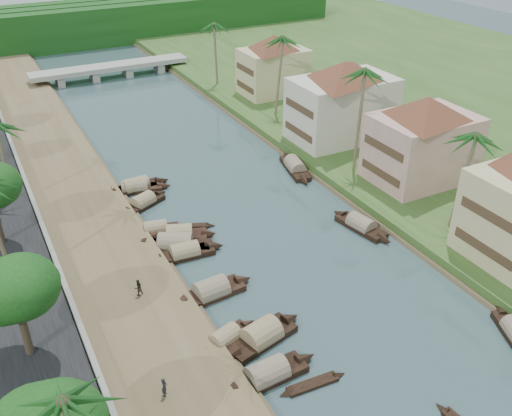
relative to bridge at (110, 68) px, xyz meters
name	(u,v)px	position (x,y,z in m)	size (l,w,h in m)	color
ground	(344,308)	(0.00, -72.00, -1.72)	(220.00, 220.00, 0.00)	#354C50
left_bank	(93,237)	(-16.00, -52.00, -1.32)	(10.00, 180.00, 0.80)	brown
right_bank	(377,164)	(19.00, -52.00, -1.12)	(16.00, 180.00, 1.20)	#2A4A1D
road	(1,258)	(-24.50, -52.00, -1.02)	(8.00, 180.00, 1.40)	black
retaining_wall	(47,240)	(-20.20, -52.00, -0.37)	(0.40, 180.00, 1.10)	slate
treeline	(74,25)	(0.00, 28.00, 2.28)	(120.00, 14.00, 8.00)	#113D10
bridge	(110,68)	(0.00, 0.00, 0.00)	(28.00, 4.00, 2.40)	gray
building_mid	(423,138)	(19.99, -58.00, 4.41)	(14.11, 14.11, 9.70)	#D29E95
building_far	(343,100)	(18.99, -44.00, 4.66)	(15.59, 15.59, 10.20)	beige
building_distant	(274,64)	(19.99, -24.00, 4.16)	(12.62, 12.62, 9.20)	#C8B986
sampan_3	(267,375)	(-9.43, -75.83, -1.31)	(8.56, 2.26, 2.27)	black
sampan_4	(225,339)	(-10.52, -71.12, -1.32)	(6.60, 3.37, 1.90)	black
sampan_5	(261,337)	(-7.94, -72.17, -1.30)	(8.46, 3.92, 2.57)	black
sampan_6	(211,292)	(-9.13, -65.31, -1.30)	(8.32, 2.57, 2.42)	black
sampan_7	(185,253)	(-8.98, -58.79, -1.31)	(7.88, 2.16, 2.09)	black
sampan_8	(180,235)	(-8.30, -55.62, -1.30)	(7.60, 4.26, 2.30)	black
sampan_9	(175,244)	(-9.24, -56.96, -1.30)	(9.22, 6.32, 2.39)	black
sampan_10	(156,230)	(-10.05, -53.52, -1.32)	(6.84, 2.75, 1.90)	black
sampan_11	(143,203)	(-9.48, -47.65, -1.31)	(7.17, 4.58, 2.09)	black
sampan_12	(135,188)	(-9.23, -43.90, -1.31)	(8.55, 3.73, 2.04)	black
sampan_13	(136,187)	(-9.03, -43.72, -1.31)	(8.42, 2.34, 2.27)	black
sampan_15	(361,226)	(8.77, -62.53, -1.31)	(3.08, 8.24, 2.17)	black
sampan_16	(295,167)	(9.82, -47.75, -1.31)	(3.67, 9.49, 2.27)	black
canoe_1	(313,384)	(-6.84, -77.83, -1.62)	(5.37, 1.19, 0.86)	black
canoe_2	(189,226)	(-6.66, -54.01, -1.62)	(5.30, 2.98, 0.79)	black
palm_1	(469,139)	(16.00, -67.58, 8.74)	(3.20, 3.20, 11.01)	brown
palm_2	(363,73)	(15.00, -52.68, 11.01)	(3.20, 3.20, 13.39)	brown
palm_3	(278,40)	(16.00, -32.23, 10.10)	(3.20, 3.20, 12.44)	brown
palm_4	(66,404)	(-23.00, -81.96, 9.25)	(3.20, 3.20, 11.35)	brown
palm_7	(215,25)	(14.00, -15.30, 9.03)	(3.20, 3.20, 11.33)	brown
tree_2	(14,289)	(-24.00, -66.78, 5.41)	(5.30, 5.30, 8.00)	#4B382A
tree_6	(367,92)	(24.00, -42.65, 4.52)	(4.76, 4.76, 7.09)	#4B382A
person_near	(164,387)	(-16.56, -74.49, -0.17)	(0.55, 0.36, 1.50)	#24252B
person_far	(138,287)	(-14.84, -63.25, -0.18)	(0.72, 0.56, 1.48)	#2C261F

